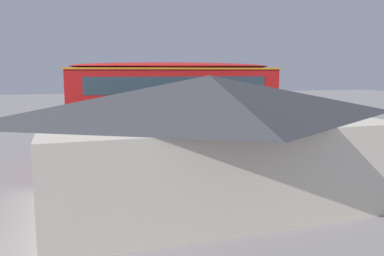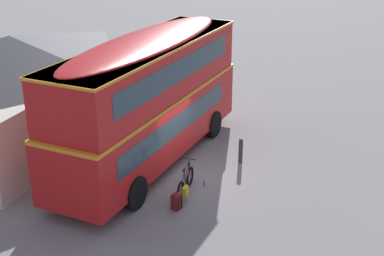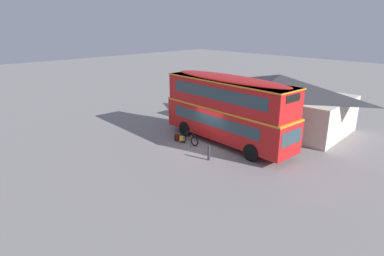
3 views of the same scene
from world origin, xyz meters
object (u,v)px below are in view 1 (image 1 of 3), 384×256
(touring_bicycle, at_px, (196,143))
(water_bottle_blue_sports, at_px, (183,147))
(backpack_on_ground, at_px, (213,143))
(double_decker_bus, at_px, (173,107))
(kerb_bollard, at_px, (141,140))

(touring_bicycle, distance_m, water_bottle_blue_sports, 0.83)
(backpack_on_ground, xyz_separation_m, water_bottle_blue_sports, (1.70, -0.27, -0.20))
(double_decker_bus, relative_size, touring_bicycle, 5.88)
(double_decker_bus, xyz_separation_m, touring_bicycle, (-1.76, -2.15, -2.27))
(water_bottle_blue_sports, bearing_deg, double_decker_bus, 66.91)
(kerb_bollard, bearing_deg, touring_bicycle, 161.66)
(touring_bicycle, bearing_deg, backpack_on_ground, -172.80)
(double_decker_bus, distance_m, kerb_bollard, 3.97)
(kerb_bollard, bearing_deg, water_bottle_blue_sports, 165.64)
(touring_bicycle, bearing_deg, kerb_bollard, -18.34)
(double_decker_bus, distance_m, touring_bicycle, 3.59)
(backpack_on_ground, relative_size, kerb_bollard, 0.59)
(water_bottle_blue_sports, relative_size, kerb_bollard, 0.22)
(touring_bicycle, bearing_deg, double_decker_bus, 50.60)
(double_decker_bus, bearing_deg, backpack_on_ground, -140.73)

